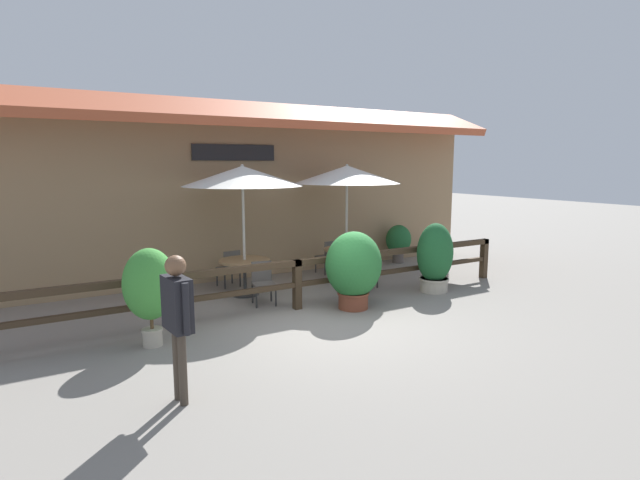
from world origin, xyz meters
name	(u,v)px	position (x,y,z in m)	size (l,w,h in m)	color
ground_plane	(326,324)	(0.00, 0.00, 0.00)	(60.00, 60.00, 0.00)	gray
building_facade	(236,188)	(0.00, 4.10, 2.16)	(14.28, 1.49, 4.23)	#997A56
patio_railing	(297,273)	(0.00, 1.05, 0.70)	(10.40, 0.14, 0.95)	#3D2D1E
patio_umbrella_near	(242,176)	(-0.46, 2.52, 2.49)	(2.46, 2.46, 2.74)	#B7B2A8
dining_table_near	(245,267)	(-0.46, 2.52, 0.61)	(1.07, 1.07, 0.76)	olive
chair_near_streetside	(263,281)	(-0.41, 1.70, 0.46)	(0.50, 0.50, 0.84)	#514C47
chair_near_wallside	(230,267)	(-0.49, 3.34, 0.46)	(0.47, 0.47, 0.84)	#514C47
patio_umbrella_middle	(347,175)	(2.15, 2.58, 2.49)	(2.46, 2.46, 2.74)	#B7B2A8
dining_table_middle	(346,255)	(2.15, 2.58, 0.61)	(1.07, 1.07, 0.76)	olive
chair_middle_streetside	(363,267)	(2.06, 1.76, 0.46)	(0.51, 0.51, 0.84)	#514C47
chair_middle_wallside	(328,255)	(2.13, 3.39, 0.46)	(0.47, 0.47, 0.84)	#514C47
potted_plant_entrance_palm	(150,286)	(-2.82, 0.46, 0.93)	(0.79, 0.71, 1.51)	#B7AD99
potted_plant_tall_tropical	(435,257)	(3.17, 0.68, 0.76)	(0.81, 0.73, 1.49)	#B7AD99
potted_plant_broad_leaf	(354,267)	(0.94, 0.53, 0.80)	(1.10, 0.99, 1.49)	brown
potted_plant_small_flowering	(398,241)	(4.54, 3.55, 0.62)	(0.73, 0.66, 1.06)	#564C47
pedestrian	(177,309)	(-2.94, -1.57, 1.12)	(0.26, 0.61, 1.74)	#42382D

